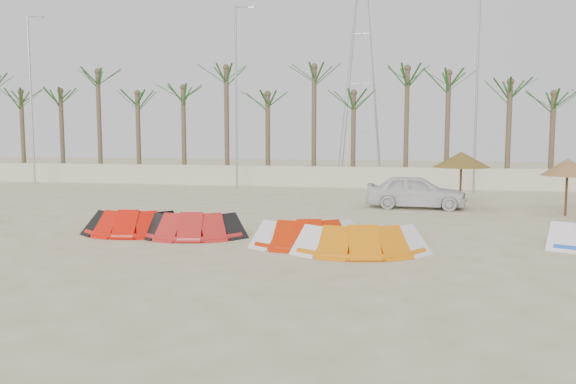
% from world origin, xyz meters
% --- Properties ---
extents(ground, '(120.00, 120.00, 0.00)m').
position_xyz_m(ground, '(0.00, 0.00, 0.00)').
color(ground, beige).
rests_on(ground, ground).
extents(boundary_wall, '(60.00, 0.30, 1.30)m').
position_xyz_m(boundary_wall, '(0.00, 22.00, 0.65)').
color(boundary_wall, beige).
rests_on(boundary_wall, ground).
extents(palm_line, '(52.00, 4.00, 7.70)m').
position_xyz_m(palm_line, '(0.67, 23.50, 6.44)').
color(palm_line, brown).
rests_on(palm_line, ground).
extents(lamp_a, '(1.25, 0.14, 11.00)m').
position_xyz_m(lamp_a, '(-19.96, 20.00, 5.77)').
color(lamp_a, '#A5A8AD').
rests_on(lamp_a, ground).
extents(lamp_b, '(1.25, 0.14, 11.00)m').
position_xyz_m(lamp_b, '(-5.96, 20.00, 5.77)').
color(lamp_b, '#A5A8AD').
rests_on(lamp_b, ground).
extents(lamp_c, '(1.25, 0.14, 11.00)m').
position_xyz_m(lamp_c, '(8.04, 20.00, 5.77)').
color(lamp_c, '#A5A8AD').
rests_on(lamp_c, ground).
extents(pylon, '(3.00, 3.00, 14.00)m').
position_xyz_m(pylon, '(1.00, 28.00, 0.00)').
color(pylon, '#A5A8AD').
rests_on(pylon, ground).
extents(kite_red_left, '(3.36, 1.85, 0.90)m').
position_xyz_m(kite_red_left, '(-4.82, 3.99, 0.42)').
color(kite_red_left, red).
rests_on(kite_red_left, ground).
extents(kite_red_mid, '(3.51, 2.07, 0.90)m').
position_xyz_m(kite_red_mid, '(-2.63, 3.87, 0.42)').
color(kite_red_mid, red).
rests_on(kite_red_mid, ground).
extents(kite_red_right, '(3.53, 2.17, 0.90)m').
position_xyz_m(kite_red_right, '(1.25, 3.13, 0.42)').
color(kite_red_right, red).
rests_on(kite_red_right, ground).
extents(kite_orange, '(3.87, 2.16, 0.90)m').
position_xyz_m(kite_orange, '(2.83, 2.50, 0.42)').
color(kite_orange, orange).
rests_on(kite_orange, ground).
extents(parasol_left, '(2.53, 2.53, 2.55)m').
position_xyz_m(parasol_left, '(6.56, 12.97, 2.19)').
color(parasol_left, '#4C331E').
rests_on(parasol_left, ground).
extents(parasol_mid, '(2.06, 2.06, 2.35)m').
position_xyz_m(parasol_mid, '(10.53, 11.25, 1.99)').
color(parasol_mid, '#4C331E').
rests_on(parasol_mid, ground).
extents(car, '(4.51, 1.99, 1.51)m').
position_xyz_m(car, '(4.58, 12.54, 0.75)').
color(car, silver).
rests_on(car, ground).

